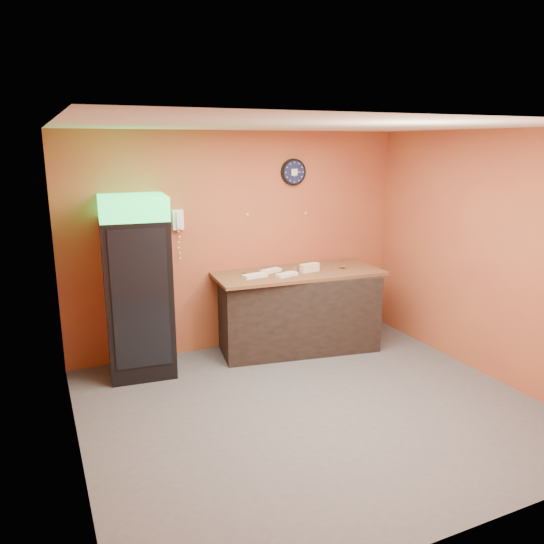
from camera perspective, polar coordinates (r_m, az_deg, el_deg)
floor at (r=5.63m, az=4.42°, el=-14.36°), size 4.50×4.50×0.00m
back_wall at (r=6.90m, az=-3.41°, el=3.29°), size 4.50×0.02×2.80m
left_wall at (r=4.51m, az=-21.16°, el=-3.30°), size 0.02×4.00×2.80m
right_wall at (r=6.50m, az=22.31°, el=1.63°), size 0.02×4.00×2.80m
ceiling at (r=4.97m, az=5.03°, el=15.43°), size 4.50×4.00×0.02m
beverage_cooler at (r=6.24m, az=-14.14°, el=-1.83°), size 0.80×0.81×2.08m
prep_counter at (r=6.97m, az=2.71°, el=-4.24°), size 2.12×1.21×1.00m
wall_clock at (r=7.07m, az=2.32°, el=10.69°), size 0.35×0.06×0.35m
wall_phone at (r=6.54m, az=-10.11°, el=5.55°), size 0.13×0.11×0.24m
butcher_paper at (r=6.83m, az=2.76°, el=-0.09°), size 2.22×1.06×0.04m
sub_roll_stack at (r=6.80m, az=4.08°, el=0.47°), size 0.27×0.13×0.11m
wrapped_sandwich_left at (r=6.51m, az=-1.85°, el=-0.40°), size 0.32×0.17×0.04m
wrapped_sandwich_mid at (r=6.57m, az=1.60°, el=-0.28°), size 0.30×0.17×0.04m
wrapped_sandwich_right at (r=6.77m, az=-0.12°, el=0.15°), size 0.30×0.20×0.04m
kitchen_tool at (r=6.81m, az=2.57°, el=0.29°), size 0.06×0.06×0.06m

